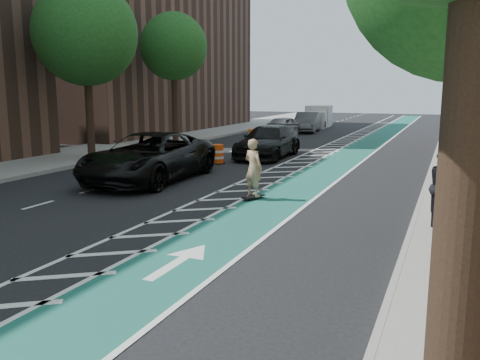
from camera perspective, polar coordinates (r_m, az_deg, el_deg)
The scene contains 23 objects.
ground at distance 13.89m, azimuth -12.20°, elevation -3.94°, with size 120.00×120.00×0.00m, color black.
bike_lane at distance 21.79m, azimuth 9.83°, elevation 1.28°, with size 2.00×90.00×0.01m, color #175248.
buffer_strip at distance 22.17m, azimuth 6.05°, elevation 1.52°, with size 1.40×90.00×0.01m, color silver.
sidewalk_left at distance 27.40m, azimuth -16.57°, elevation 2.97°, with size 5.00×90.00×0.15m, color gray.
curb_right at distance 21.25m, azimuth 20.52°, elevation 0.75°, with size 0.12×90.00×0.16m, color gray.
curb_left at distance 25.92m, azimuth -12.37°, elevation 2.77°, with size 0.12×90.00×0.16m, color gray.
building_left_far at distance 43.54m, azimuth -13.57°, elevation 17.44°, with size 14.00×22.00×18.00m, color brown.
tree_r_c at distance 19.14m, azimuth 24.00°, elevation 16.68°, with size 4.20×4.20×7.90m.
tree_l_c at distance 24.76m, azimuth -17.32°, elevation 15.43°, with size 4.20×4.20×7.90m.
tree_r_d at distance 27.10m, azimuth 23.75°, elevation 14.55°, with size 4.20×4.20×7.90m.
tree_l_d at distance 31.32m, azimuth -7.59°, elevation 14.61°, with size 4.20×4.20×7.90m.
sign_post at distance 23.07m, azimuth 22.31°, elevation 4.53°, with size 0.35×0.08×2.47m.
skateboard at distance 15.49m, azimuth 1.49°, elevation -1.89°, with size 0.52×0.87×0.11m.
skateboarder at distance 15.33m, azimuth 1.51°, elevation 1.39°, with size 0.64×0.42×1.75m, color tan.
suv_near at distance 18.85m, azimuth -10.18°, elevation 2.55°, with size 2.91×6.30×1.75m, color black.
suv_far at distance 24.99m, azimuth 3.19°, elevation 4.32°, with size 2.16×5.32×1.54m, color black.
car_silver at distance 36.41m, azimuth 4.61°, elevation 6.04°, with size 1.63×4.04×1.38m, color #A4A4A9.
car_grey at distance 39.81m, azimuth 7.56°, elevation 6.46°, with size 1.63×4.68×1.54m, color #505155.
pedestrian at distance 12.84m, azimuth 22.00°, elevation -0.69°, with size 0.90×0.70×1.86m, color black.
box_truck at distance 45.51m, azimuth 8.74°, elevation 7.00°, with size 2.38×4.60×1.85m.
barrel_a at distance 18.76m, azimuth -15.72°, elevation 1.03°, with size 0.72×0.72×0.99m.
barrel_b at distance 22.86m, azimuth -2.49°, elevation 2.86°, with size 0.64×0.64×0.87m.
barrel_c at distance 32.36m, azimuth 1.35°, elevation 4.99°, with size 0.59×0.59×0.80m.
Camera 1 is at (7.80, -10.99, 3.35)m, focal length 38.00 mm.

